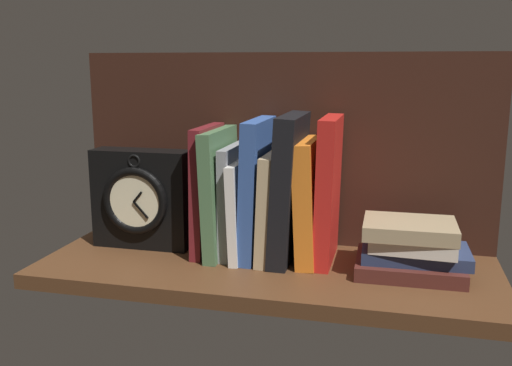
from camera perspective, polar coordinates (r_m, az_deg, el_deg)
The scene contains 13 objects.
ground_plane at distance 98.72cm, azimuth 0.99°, elevation -8.81°, with size 77.76×29.11×2.50cm, color #4C2D19.
back_panel at distance 107.17cm, azimuth 2.70°, elevation 3.38°, with size 77.76×1.20×35.60cm, color black.
book_maroon_dawkins at distance 102.74cm, azimuth -4.89°, elevation -0.65°, with size 2.02×14.05×22.81cm, color maroon.
book_green_romantic at distance 102.05cm, azimuth -3.58°, elevation -0.86°, with size 2.27×16.63×22.29cm, color #476B44.
book_gray_chess at distance 101.72cm, azimuth -2.33°, elevation -1.71°, with size 1.74×13.63×19.48cm, color gray.
book_white_catcher at distance 101.49cm, azimuth -1.25°, elevation -2.44°, with size 1.61×16.58×17.05cm, color silver.
book_blue_modern at distance 100.07cm, azimuth 0.08°, elevation -0.53°, with size 2.66×15.69×24.23cm, color #2D4C8E.
book_tan_shortstories at distance 100.12cm, azimuth 1.58°, elevation -2.18°, with size 2.14×16.30×18.62cm, color tan.
book_black_skeptic at distance 98.78cm, azimuth 3.32°, elevation -0.44°, with size 3.37×16.98×25.16cm, color black.
book_orange_pandolfini at distance 98.69cm, azimuth 5.34°, elevation -1.74°, with size 3.14×15.10×20.94cm, color orange.
book_red_requiem at distance 97.83cm, azimuth 7.25°, elevation -0.71°, with size 2.78×14.35×24.92cm, color red.
framed_clock at distance 107.19cm, azimuth -11.40°, elevation -1.56°, with size 18.19×6.64×18.19cm.
book_stack_side at distance 96.55cm, azimuth 15.29°, elevation -6.38°, with size 18.10×13.58×8.84cm.
Camera 1 is at (20.52, -90.02, 33.71)cm, focal length 39.99 mm.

